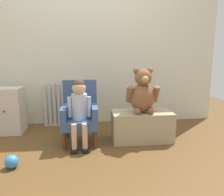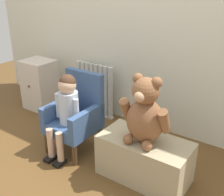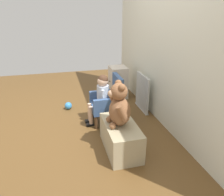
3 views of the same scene
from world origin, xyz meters
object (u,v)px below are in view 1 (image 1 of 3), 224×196
(child_figure, at_px, (79,103))
(low_bench, at_px, (142,126))
(radiator, at_px, (61,105))
(child_armchair, at_px, (80,113))
(toy_ball, at_px, (12,162))
(small_dresser, at_px, (9,111))
(large_teddy_bear, at_px, (143,93))

(child_figure, bearing_deg, low_bench, 6.31)
(radiator, bearing_deg, child_armchair, -65.48)
(child_armchair, distance_m, toy_ball, 0.86)
(small_dresser, distance_m, low_bench, 1.69)
(child_armchair, height_order, large_teddy_bear, large_teddy_bear)
(large_teddy_bear, bearing_deg, low_bench, 78.66)
(small_dresser, height_order, toy_ball, small_dresser)
(radiator, relative_size, child_figure, 0.81)
(small_dresser, height_order, child_figure, child_figure)
(small_dresser, bearing_deg, radiator, 20.46)
(radiator, bearing_deg, small_dresser, -159.54)
(child_armchair, relative_size, toy_ball, 5.84)
(low_bench, bearing_deg, child_armchair, 177.23)
(small_dresser, height_order, large_teddy_bear, large_teddy_bear)
(child_armchair, bearing_deg, toy_ball, -136.20)
(large_teddy_bear, bearing_deg, child_armchair, 175.57)
(radiator, bearing_deg, large_teddy_bear, -34.48)
(child_figure, bearing_deg, large_teddy_bear, 4.71)
(large_teddy_bear, xyz_separation_m, toy_ball, (-1.30, -0.51, -0.51))
(child_armchair, xyz_separation_m, low_bench, (0.71, -0.03, -0.16))
(child_armchair, distance_m, low_bench, 0.73)
(low_bench, height_order, toy_ball, low_bench)
(child_armchair, height_order, low_bench, child_armchair)
(small_dresser, relative_size, toy_ball, 4.86)
(child_armchair, bearing_deg, child_figure, -90.00)
(small_dresser, relative_size, large_teddy_bear, 1.14)
(child_figure, relative_size, low_bench, 1.05)
(radiator, bearing_deg, child_figure, -68.86)
(radiator, bearing_deg, toy_ball, -104.10)
(toy_ball, bearing_deg, low_bench, 22.11)
(child_figure, height_order, large_teddy_bear, large_teddy_bear)
(child_armchair, distance_m, child_figure, 0.18)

